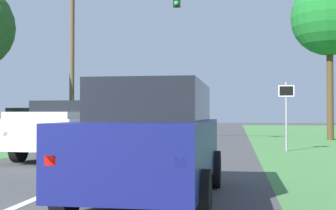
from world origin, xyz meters
TOP-DOWN VIEW (x-y plane):
  - ground_plane at (0.00, 9.00)m, footprint 120.00×120.00m
  - red_suv_near at (2.00, 3.07)m, footprint 2.14×4.87m
  - pickup_truck_lead at (-1.95, 9.79)m, footprint 2.51×5.54m
  - traffic_light at (-3.22, 16.88)m, footprint 5.89×0.40m
  - keep_moving_sign at (5.29, 13.65)m, footprint 0.60×0.09m
  - oak_tree_right at (8.48, 21.71)m, footprint 4.23×4.23m
  - crossing_suv_far at (-6.42, 17.40)m, footprint 4.49×2.17m

SIDE VIEW (x-z plane):
  - ground_plane at x=0.00m, z-range 0.00..0.00m
  - crossing_suv_far at x=-6.42m, z-range 0.05..1.78m
  - pickup_truck_lead at x=-1.95m, z-range 0.05..1.90m
  - red_suv_near at x=2.00m, z-range 0.05..2.02m
  - keep_moving_sign at x=5.29m, z-range 0.37..3.05m
  - traffic_light at x=-3.22m, z-range 1.15..9.27m
  - oak_tree_right at x=8.48m, z-range 2.30..11.22m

